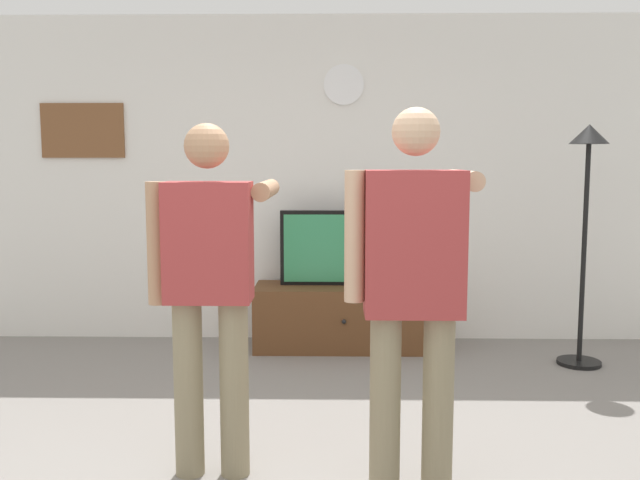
% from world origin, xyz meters
% --- Properties ---
extents(back_wall, '(6.40, 0.10, 2.70)m').
position_xyz_m(back_wall, '(0.00, 2.95, 1.35)').
color(back_wall, silver).
rests_on(back_wall, ground_plane).
extents(tv_stand, '(1.43, 0.55, 0.51)m').
position_xyz_m(tv_stand, '(0.23, 2.60, 0.26)').
color(tv_stand, brown).
rests_on(tv_stand, ground_plane).
extents(television, '(1.02, 0.07, 0.61)m').
position_xyz_m(television, '(0.23, 2.65, 0.81)').
color(television, black).
rests_on(television, tv_stand).
extents(wall_clock, '(0.33, 0.03, 0.33)m').
position_xyz_m(wall_clock, '(0.23, 2.89, 2.13)').
color(wall_clock, white).
extents(framed_picture, '(0.69, 0.04, 0.45)m').
position_xyz_m(framed_picture, '(-1.94, 2.90, 1.76)').
color(framed_picture, brown).
extents(floor_lamp, '(0.32, 0.32, 1.78)m').
position_xyz_m(floor_lamp, '(1.99, 2.17, 1.27)').
color(floor_lamp, black).
rests_on(floor_lamp, ground_plane).
extents(person_standing_nearer_lamp, '(0.58, 0.78, 1.70)m').
position_xyz_m(person_standing_nearer_lamp, '(-0.44, 0.35, 0.96)').
color(person_standing_nearer_lamp, gray).
rests_on(person_standing_nearer_lamp, ground_plane).
extents(person_standing_nearer_couch, '(0.61, 0.78, 1.75)m').
position_xyz_m(person_standing_nearer_couch, '(0.50, 0.15, 1.00)').
color(person_standing_nearer_couch, gray).
rests_on(person_standing_nearer_couch, ground_plane).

